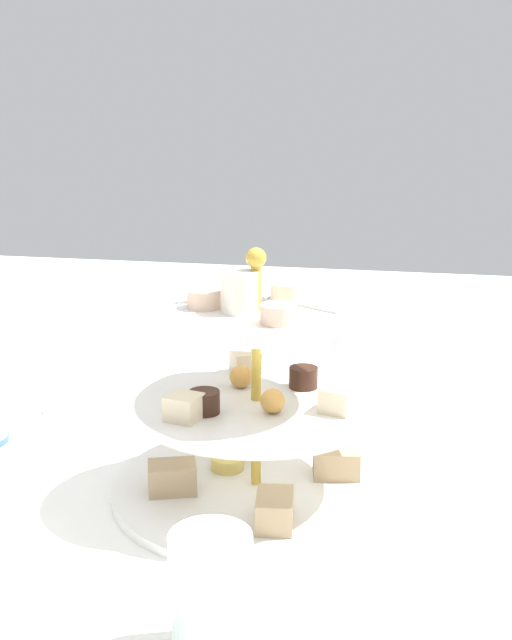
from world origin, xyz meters
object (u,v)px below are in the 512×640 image
at_px(water_glass_tall_right, 343,363).
at_px(water_glass_mid_back, 211,596).
at_px(butter_knife_right, 105,401).
at_px(tiered_serving_stand, 255,422).

relative_size(water_glass_tall_right, water_glass_mid_back, 1.20).
distance_m(butter_knife_right, water_glass_mid_back, 0.54).
bearing_deg(water_glass_tall_right, water_glass_mid_back, 85.51).
bearing_deg(butter_knife_right, tiered_serving_stand, 100.39).
bearing_deg(tiered_serving_stand, water_glass_tall_right, -102.75).
bearing_deg(water_glass_tall_right, tiered_serving_stand, 77.25).
distance_m(water_glass_tall_right, butter_knife_right, 0.33).
bearing_deg(water_glass_mid_back, water_glass_tall_right, -94.49).
height_order(butter_knife_right, water_glass_mid_back, water_glass_mid_back).
xyz_separation_m(tiered_serving_stand, water_glass_tall_right, (-0.06, -0.27, -0.02)).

